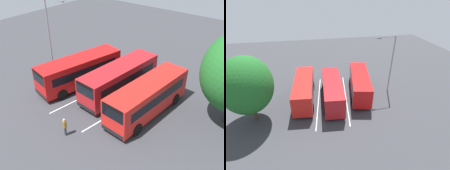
# 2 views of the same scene
# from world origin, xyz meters

# --- Properties ---
(ground_plane) EXTENTS (64.13, 64.13, 0.00)m
(ground_plane) POSITION_xyz_m (0.00, 0.00, 0.00)
(ground_plane) COLOR #38383D
(bus_far_left) EXTENTS (9.56, 4.28, 3.12)m
(bus_far_left) POSITION_xyz_m (0.76, -4.29, 1.74)
(bus_far_left) COLOR red
(bus_far_left) RESTS_ON ground
(bus_center_left) EXTENTS (9.42, 3.18, 3.12)m
(bus_center_left) POSITION_xyz_m (-0.46, 0.05, 1.74)
(bus_center_left) COLOR #AD191E
(bus_center_left) RESTS_ON ground
(bus_center_right) EXTENTS (9.42, 3.20, 3.12)m
(bus_center_right) POSITION_xyz_m (0.58, 3.94, 1.74)
(bus_center_right) COLOR red
(bus_center_right) RESTS_ON ground
(pedestrian) EXTENTS (0.41, 0.41, 1.66)m
(pedestrian) POSITION_xyz_m (7.24, 0.39, 0.97)
(pedestrian) COLOR #232833
(pedestrian) RESTS_ON ground
(street_lamp) EXTENTS (0.35, 2.77, 8.62)m
(street_lamp) POSITION_xyz_m (0.56, -8.60, 4.95)
(street_lamp) COLOR gray
(street_lamp) RESTS_ON ground
(depot_tree) EXTENTS (6.37, 5.73, 8.19)m
(depot_tree) POSITION_xyz_m (-2.71, 9.99, 4.84)
(depot_tree) COLOR #4C3823
(depot_tree) RESTS_ON ground
(lane_stripe_outer_left) EXTENTS (12.44, 1.84, 0.01)m
(lane_stripe_outer_left) POSITION_xyz_m (0.00, -2.03, 0.00)
(lane_stripe_outer_left) COLOR silver
(lane_stripe_outer_left) RESTS_ON ground
(lane_stripe_inner_left) EXTENTS (12.44, 1.84, 0.01)m
(lane_stripe_inner_left) POSITION_xyz_m (0.00, 2.03, 0.00)
(lane_stripe_inner_left) COLOR silver
(lane_stripe_inner_left) RESTS_ON ground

